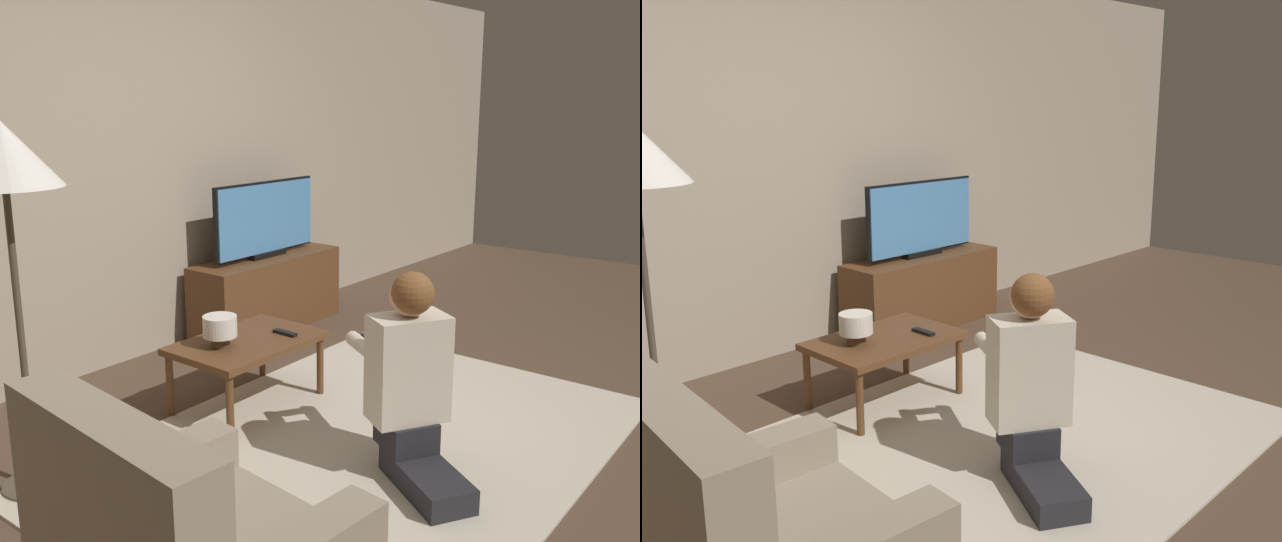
{
  "view_description": "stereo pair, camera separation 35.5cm",
  "coord_description": "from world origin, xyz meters",
  "views": [
    {
      "loc": [
        -2.65,
        -1.81,
        1.66
      ],
      "look_at": [
        0.51,
        0.68,
        0.69
      ],
      "focal_mm": 40.0,
      "sensor_mm": 36.0,
      "label": 1
    },
    {
      "loc": [
        -2.41,
        -2.08,
        1.66
      ],
      "look_at": [
        0.51,
        0.68,
        0.69
      ],
      "focal_mm": 40.0,
      "sensor_mm": 36.0,
      "label": 2
    }
  ],
  "objects": [
    {
      "name": "ground_plane",
      "position": [
        0.0,
        0.0,
        0.0
      ],
      "size": [
        10.0,
        10.0,
        0.0
      ],
      "primitive_type": "plane",
      "color": "brown"
    },
    {
      "name": "wall_back",
      "position": [
        0.0,
        1.93,
        1.3
      ],
      "size": [
        10.0,
        0.06,
        2.6
      ],
      "color": "tan",
      "rests_on": "ground_plane"
    },
    {
      "name": "rug",
      "position": [
        0.0,
        0.0,
        0.01
      ],
      "size": [
        2.84,
        1.98,
        0.02
      ],
      "color": "beige",
      "rests_on": "ground_plane"
    },
    {
      "name": "tv_stand",
      "position": [
        1.11,
        1.64,
        0.27
      ],
      "size": [
        1.25,
        0.39,
        0.54
      ],
      "color": "brown",
      "rests_on": "ground_plane"
    },
    {
      "name": "tv",
      "position": [
        1.11,
        1.65,
        0.82
      ],
      "size": [
        1.0,
        0.08,
        0.55
      ],
      "color": "black",
      "rests_on": "tv_stand"
    },
    {
      "name": "coffee_table",
      "position": [
        -0.0,
        0.78,
        0.35
      ],
      "size": [
        0.8,
        0.53,
        0.39
      ],
      "color": "brown",
      "rests_on": "ground_plane"
    },
    {
      "name": "person_kneeling",
      "position": [
        -0.09,
        -0.31,
        0.46
      ],
      "size": [
        0.65,
        0.85,
        0.93
      ],
      "rotation": [
        0.0,
        0.0,
        2.59
      ],
      "color": "#232328",
      "rests_on": "rug"
    },
    {
      "name": "table_lamp",
      "position": [
        -0.17,
        0.81,
        0.49
      ],
      "size": [
        0.18,
        0.18,
        0.17
      ],
      "color": "#4C3823",
      "rests_on": "coffee_table"
    },
    {
      "name": "remote",
      "position": [
        0.19,
        0.67,
        0.4
      ],
      "size": [
        0.04,
        0.15,
        0.02
      ],
      "color": "black",
      "rests_on": "coffee_table"
    }
  ]
}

